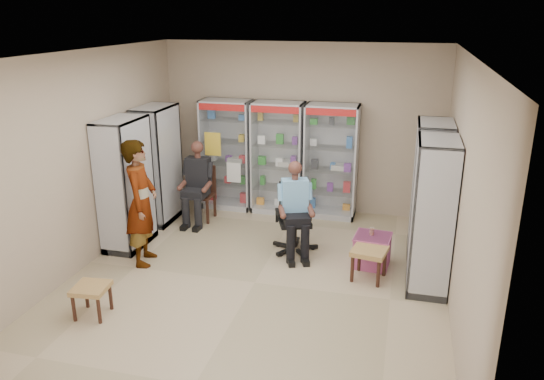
% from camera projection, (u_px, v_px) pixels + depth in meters
% --- Properties ---
extents(floor, '(6.00, 6.00, 0.00)m').
position_uv_depth(floor, '(255.00, 283.00, 7.17)').
color(floor, tan).
rests_on(floor, ground).
extents(room_shell, '(5.02, 6.02, 3.01)m').
position_uv_depth(room_shell, '(253.00, 141.00, 6.53)').
color(room_shell, tan).
rests_on(room_shell, ground).
extents(cabinet_back_left, '(0.90, 0.50, 2.00)m').
position_uv_depth(cabinet_back_left, '(227.00, 155.00, 9.66)').
color(cabinet_back_left, '#ACAFB4').
rests_on(cabinet_back_left, floor).
extents(cabinet_back_mid, '(0.90, 0.50, 2.00)m').
position_uv_depth(cabinet_back_mid, '(278.00, 158.00, 9.43)').
color(cabinet_back_mid, silver).
rests_on(cabinet_back_mid, floor).
extents(cabinet_back_right, '(0.90, 0.50, 2.00)m').
position_uv_depth(cabinet_back_right, '(331.00, 162.00, 9.21)').
color(cabinet_back_right, '#B2B4B9').
rests_on(cabinet_back_right, floor).
extents(cabinet_right_far, '(0.90, 0.50, 2.00)m').
position_uv_depth(cabinet_right_far, '(430.00, 189.00, 7.79)').
color(cabinet_right_far, '#ADB0B4').
rests_on(cabinet_right_far, floor).
extents(cabinet_right_near, '(0.90, 0.50, 2.00)m').
position_uv_depth(cabinet_right_near, '(432.00, 216.00, 6.78)').
color(cabinet_right_near, '#A3A6AA').
rests_on(cabinet_right_near, floor).
extents(cabinet_left_far, '(0.90, 0.50, 2.00)m').
position_uv_depth(cabinet_left_far, '(158.00, 165.00, 9.02)').
color(cabinet_left_far, '#AFB3B6').
rests_on(cabinet_left_far, floor).
extents(cabinet_left_near, '(0.90, 0.50, 2.00)m').
position_uv_depth(cabinet_left_near, '(125.00, 184.00, 8.01)').
color(cabinet_left_near, '#BBBCC3').
rests_on(cabinet_left_near, floor).
extents(wooden_chair, '(0.42, 0.42, 0.94)m').
position_uv_depth(wooden_chair, '(201.00, 194.00, 9.21)').
color(wooden_chair, black).
rests_on(wooden_chair, floor).
extents(seated_customer, '(0.44, 0.60, 1.34)m').
position_uv_depth(seated_customer, '(199.00, 184.00, 9.10)').
color(seated_customer, black).
rests_on(seated_customer, floor).
extents(office_chair, '(0.74, 0.74, 1.06)m').
position_uv_depth(office_chair, '(295.00, 218.00, 7.97)').
color(office_chair, black).
rests_on(office_chair, floor).
extents(seated_shopkeeper, '(0.63, 0.73, 1.35)m').
position_uv_depth(seated_shopkeeper, '(294.00, 210.00, 7.87)').
color(seated_shopkeeper, '#73B1E4').
rests_on(seated_shopkeeper, floor).
extents(pink_trunk, '(0.52, 0.50, 0.46)m').
position_uv_depth(pink_trunk, '(372.00, 251.00, 7.58)').
color(pink_trunk, '#9E3F6A').
rests_on(pink_trunk, floor).
extents(tea_glass, '(0.07, 0.07, 0.10)m').
position_uv_depth(tea_glass, '(372.00, 231.00, 7.52)').
color(tea_glass, '#581C07').
rests_on(tea_glass, pink_trunk).
extents(woven_stool_a, '(0.52, 0.52, 0.45)m').
position_uv_depth(woven_stool_a, '(369.00, 264.00, 7.21)').
color(woven_stool_a, '#9E6A42').
rests_on(woven_stool_a, floor).
extents(woven_stool_b, '(0.43, 0.43, 0.39)m').
position_uv_depth(woven_stool_b, '(92.00, 300.00, 6.34)').
color(woven_stool_b, '#9F7E43').
rests_on(woven_stool_b, floor).
extents(standing_man, '(0.58, 0.75, 1.83)m').
position_uv_depth(standing_man, '(141.00, 203.00, 7.48)').
color(standing_man, gray).
rests_on(standing_man, floor).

